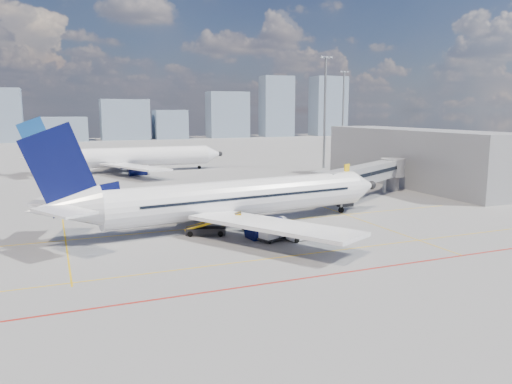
% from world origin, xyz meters
% --- Properties ---
extents(ground, '(420.00, 420.00, 0.00)m').
position_xyz_m(ground, '(0.00, 0.00, 0.00)').
color(ground, gray).
rests_on(ground, ground).
extents(apron_markings, '(90.00, 35.12, 0.01)m').
position_xyz_m(apron_markings, '(-0.58, -3.91, 0.01)').
color(apron_markings, gold).
rests_on(apron_markings, ground).
extents(jet_bridge, '(23.55, 15.78, 6.30)m').
position_xyz_m(jet_bridge, '(23.51, 16.91, 3.74)').
color(jet_bridge, gray).
rests_on(jet_bridge, ground).
extents(terminal_block, '(10.00, 42.00, 10.00)m').
position_xyz_m(terminal_block, '(39.95, 26.00, 5.00)').
color(terminal_block, gray).
rests_on(terminal_block, ground).
extents(floodlight_mast_ne, '(3.20, 0.61, 25.45)m').
position_xyz_m(floodlight_mast_ne, '(38.00, 55.00, 13.59)').
color(floodlight_mast_ne, gray).
rests_on(floodlight_mast_ne, ground).
extents(floodlight_mast_far, '(3.20, 0.61, 25.45)m').
position_xyz_m(floodlight_mast_far, '(65.00, 90.00, 13.59)').
color(floodlight_mast_far, gray).
rests_on(floodlight_mast_far, ground).
extents(distant_skyline, '(262.15, 15.88, 31.16)m').
position_xyz_m(distant_skyline, '(-0.07, 190.00, 11.34)').
color(distant_skyline, gray).
rests_on(distant_skyline, ground).
extents(main_aircraft, '(43.69, 37.99, 12.79)m').
position_xyz_m(main_aircraft, '(-2.30, 7.36, 3.22)').
color(main_aircraft, white).
rests_on(main_aircraft, ground).
extents(second_aircraft, '(43.42, 37.84, 12.65)m').
position_xyz_m(second_aircraft, '(-5.62, 64.86, 3.22)').
color(second_aircraft, white).
rests_on(second_aircraft, ground).
extents(baggage_tug, '(2.74, 2.03, 1.72)m').
position_xyz_m(baggage_tug, '(2.32, -1.31, 0.83)').
color(baggage_tug, white).
rests_on(baggage_tug, ground).
extents(cargo_dolly, '(3.82, 2.68, 1.92)m').
position_xyz_m(cargo_dolly, '(0.11, -0.31, 1.05)').
color(cargo_dolly, black).
rests_on(cargo_dolly, ground).
extents(belt_loader, '(6.13, 3.41, 2.49)m').
position_xyz_m(belt_loader, '(-5.70, 4.57, 0.65)').
color(belt_loader, black).
rests_on(belt_loader, ground).
extents(ramp_worker, '(0.77, 0.83, 1.89)m').
position_xyz_m(ramp_worker, '(2.42, -0.91, 0.95)').
color(ramp_worker, '#FCFF1A').
rests_on(ramp_worker, ground).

